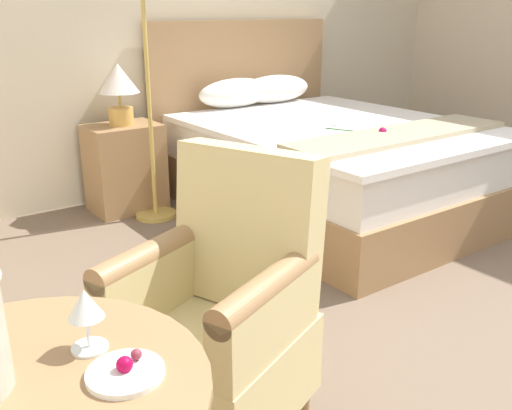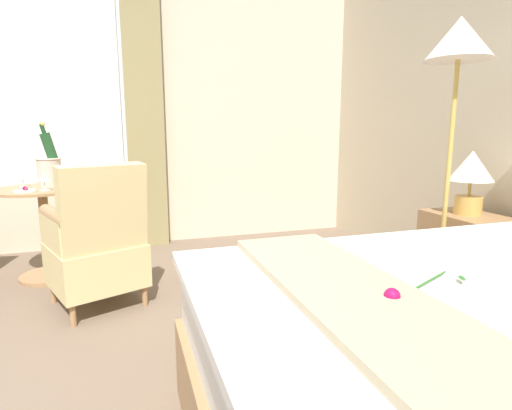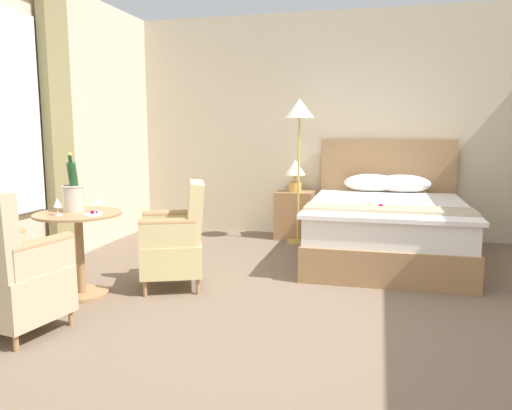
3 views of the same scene
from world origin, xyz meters
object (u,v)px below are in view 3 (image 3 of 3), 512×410
(champagne_bucket, at_px, (73,193))
(snack_plate, at_px, (92,214))
(armchair_by_window, at_px, (176,241))
(armchair_facing_bed, at_px, (10,275))
(bedside_lamp, at_px, (295,171))
(floor_lamp_brass, at_px, (299,120))
(bed, at_px, (386,226))
(side_table_round, at_px, (80,245))
(nightstand, at_px, (295,215))
(wine_glass_near_edge, at_px, (98,202))
(wine_glass_near_bucket, at_px, (57,203))

(champagne_bucket, height_order, snack_plate, champagne_bucket)
(armchair_by_window, distance_m, armchair_facing_bed, 1.44)
(bedside_lamp, distance_m, floor_lamp_brass, 0.71)
(bed, height_order, snack_plate, bed)
(bedside_lamp, height_order, side_table_round, bedside_lamp)
(side_table_round, height_order, armchair_facing_bed, armchair_facing_bed)
(bed, distance_m, bedside_lamp, 1.50)
(nightstand, bearing_deg, armchair_facing_bed, -110.95)
(champagne_bucket, bearing_deg, side_table_round, -37.27)
(nightstand, relative_size, wine_glass_near_edge, 4.58)
(wine_glass_near_bucket, bearing_deg, armchair_by_window, 35.48)
(nightstand, relative_size, champagne_bucket, 1.22)
(armchair_by_window, bearing_deg, wine_glass_near_edge, -145.58)
(snack_plate, xyz_separation_m, armchair_by_window, (0.52, 0.50, -0.30))
(wine_glass_near_bucket, xyz_separation_m, armchair_facing_bed, (0.10, -0.70, -0.39))
(wine_glass_near_edge, distance_m, armchair_by_window, 0.76)
(floor_lamp_brass, bearing_deg, bed, -26.76)
(nightstand, relative_size, floor_lamp_brass, 0.34)
(bedside_lamp, distance_m, side_table_round, 3.10)
(nightstand, bearing_deg, side_table_round, -116.76)
(bed, xyz_separation_m, wine_glass_near_edge, (-2.38, -1.88, 0.46))
(floor_lamp_brass, bearing_deg, wine_glass_near_bucket, -120.82)
(side_table_round, bearing_deg, bedside_lamp, 63.24)
(bedside_lamp, height_order, armchair_facing_bed, bedside_lamp)
(champagne_bucket, height_order, armchair_by_window, champagne_bucket)
(bed, relative_size, bedside_lamp, 5.32)
(side_table_round, bearing_deg, nightstand, 63.24)
(wine_glass_near_edge, height_order, armchair_by_window, armchair_by_window)
(armchair_by_window, bearing_deg, wine_glass_near_bucket, -144.52)
(armchair_facing_bed, bearing_deg, wine_glass_near_edge, 80.45)
(floor_lamp_brass, distance_m, armchair_by_window, 2.46)
(bed, height_order, wine_glass_near_bucket, bed)
(bed, xyz_separation_m, snack_plate, (-2.36, -2.01, 0.37))
(champagne_bucket, bearing_deg, armchair_by_window, 25.24)
(wine_glass_near_bucket, bearing_deg, wine_glass_near_edge, 37.68)
(bed, relative_size, champagne_bucket, 4.40)
(side_table_round, height_order, champagne_bucket, champagne_bucket)
(snack_plate, height_order, armchair_by_window, armchair_by_window)
(bed, bearing_deg, nightstand, 145.07)
(armchair_facing_bed, bearing_deg, wine_glass_near_bucket, 98.16)
(bed, xyz_separation_m, nightstand, (-1.16, 0.81, -0.05))
(bedside_lamp, relative_size, floor_lamp_brass, 0.23)
(bed, bearing_deg, side_table_round, -142.69)
(bed, height_order, champagne_bucket, bed)
(wine_glass_near_edge, distance_m, armchair_facing_bed, 0.98)
(floor_lamp_brass, distance_m, wine_glass_near_edge, 2.85)
(bedside_lamp, xyz_separation_m, armchair_facing_bed, (-1.37, -3.58, -0.45))
(bed, distance_m, floor_lamp_brass, 1.68)
(side_table_round, bearing_deg, floor_lamp_brass, 59.26)
(side_table_round, bearing_deg, bed, 37.31)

